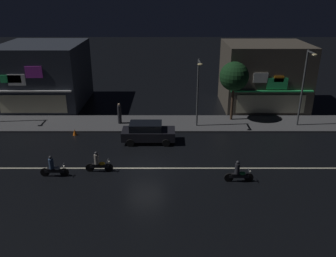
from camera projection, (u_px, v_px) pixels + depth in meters
The scene contains 14 objects.
ground_plane at pixel (145, 168), 24.23m from camera, with size 140.00×140.00×0.00m, color black.
lane_divider_stripe at pixel (145, 168), 24.22m from camera, with size 36.50×0.16×0.01m, color beige.
sidewalk_far at pixel (151, 123), 32.05m from camera, with size 38.42×4.04×0.14m, color #4C4C4F.
storefront_left_block at pixel (263, 75), 35.96m from camera, with size 8.27×7.15×6.58m.
storefront_center_block at pixel (44, 74), 36.67m from camera, with size 8.16×8.71×6.44m.
streetlamp_mid at pixel (197, 87), 29.80m from camera, with size 0.44×1.64×6.04m.
streetlamp_east at pixel (304, 82), 29.83m from camera, with size 0.44×1.64×6.79m.
pedestrian_on_sidewalk at pixel (119, 114), 31.58m from camera, with size 0.35×0.35×1.93m.
street_tree at pixel (233, 77), 31.33m from camera, with size 2.66×2.66×5.49m.
parked_car_near_kerb at pixel (147, 132), 28.06m from camera, with size 4.30×1.98×1.67m.
motorcycle_lead at pixel (238, 173), 22.33m from camera, with size 1.90×0.60×1.52m.
motorcycle_following at pixel (98, 163), 23.56m from camera, with size 1.90×0.60×1.52m.
motorcycle_opposite_lane at pixel (53, 168), 22.95m from camera, with size 1.90×0.60×1.52m.
traffic_cone at pixel (74, 132), 29.58m from camera, with size 0.36×0.36×0.55m, color orange.
Camera 1 is at (1.57, -21.39, 11.72)m, focal length 36.97 mm.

